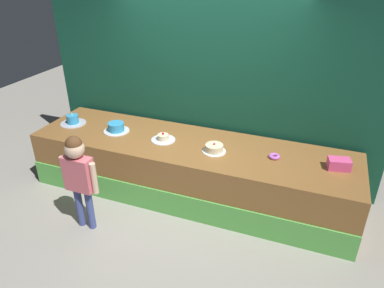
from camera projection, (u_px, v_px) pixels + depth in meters
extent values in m
plane|color=gray|center=(174.00, 215.00, 4.46)|extent=(12.00, 12.00, 0.00)
cube|color=brown|center=(190.00, 169.00, 4.73)|extent=(4.23, 1.09, 0.75)
cube|color=#59B24C|center=(173.00, 205.00, 4.37)|extent=(4.23, 0.02, 0.34)
cube|color=#144C38|center=(207.00, 81.00, 4.79)|extent=(4.73, 0.08, 2.78)
cylinder|color=#3F4C8C|center=(80.00, 206.00, 4.19)|extent=(0.08, 0.08, 0.53)
cylinder|color=#3F4C8C|center=(90.00, 209.00, 4.14)|extent=(0.08, 0.08, 0.53)
cube|color=#D86672|center=(79.00, 174.00, 3.94)|extent=(0.33, 0.15, 0.42)
cylinder|color=beige|center=(64.00, 171.00, 4.01)|extent=(0.07, 0.07, 0.38)
cylinder|color=beige|center=(94.00, 178.00, 3.89)|extent=(0.07, 0.07, 0.38)
sphere|color=beige|center=(74.00, 149.00, 3.80)|extent=(0.21, 0.21, 0.21)
sphere|color=brown|center=(74.00, 144.00, 3.77)|extent=(0.18, 0.18, 0.18)
cube|color=#F34F92|center=(339.00, 164.00, 3.99)|extent=(0.27, 0.20, 0.12)
torus|color=#CC66D8|center=(274.00, 156.00, 4.22)|extent=(0.14, 0.14, 0.04)
cylinder|color=silver|center=(73.00, 123.00, 5.11)|extent=(0.36, 0.36, 0.01)
cylinder|color=#3399D8|center=(73.00, 119.00, 5.08)|extent=(0.17, 0.17, 0.12)
cone|color=#F2E566|center=(72.00, 113.00, 5.04)|extent=(0.02, 0.02, 0.05)
cylinder|color=silver|center=(117.00, 131.00, 4.88)|extent=(0.35, 0.35, 0.01)
cylinder|color=#3399D8|center=(116.00, 127.00, 4.86)|extent=(0.22, 0.22, 0.11)
cylinder|color=silver|center=(163.00, 140.00, 4.64)|extent=(0.32, 0.32, 0.01)
cylinder|color=beige|center=(163.00, 137.00, 4.63)|extent=(0.14, 0.14, 0.07)
sphere|color=red|center=(163.00, 133.00, 4.60)|extent=(0.03, 0.03, 0.03)
cylinder|color=white|center=(214.00, 151.00, 4.37)|extent=(0.29, 0.29, 0.01)
cylinder|color=beige|center=(214.00, 148.00, 4.35)|extent=(0.22, 0.22, 0.09)
sphere|color=red|center=(214.00, 144.00, 4.32)|extent=(0.03, 0.03, 0.03)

